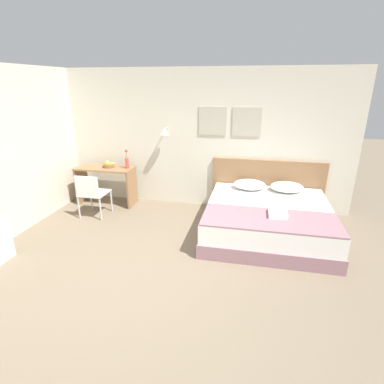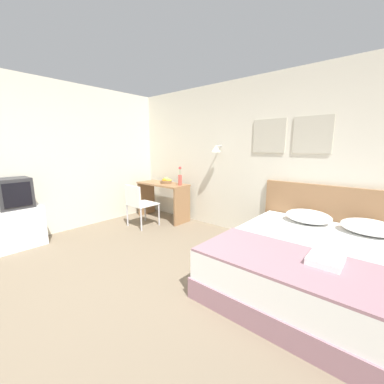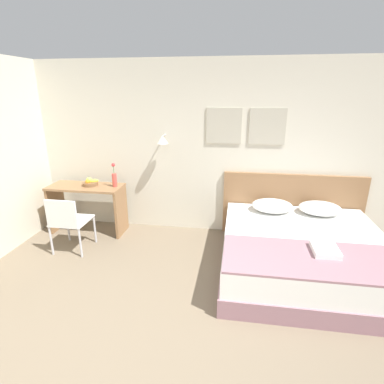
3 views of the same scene
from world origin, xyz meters
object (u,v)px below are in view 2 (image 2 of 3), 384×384
(throw_blanket, at_px, (307,266))
(folded_towel_near_foot, at_px, (326,259))
(bed, at_px, (320,269))
(desk_chair, at_px, (138,202))
(pillow_left, at_px, (308,216))
(flower_vase, at_px, (180,178))
(television, at_px, (14,193))
(desk, at_px, (163,194))
(pillow_right, at_px, (369,227))
(fruit_bowl, at_px, (166,181))
(tv_stand, at_px, (19,227))
(headboard, at_px, (340,223))

(throw_blanket, height_order, folded_towel_near_foot, folded_towel_near_foot)
(bed, distance_m, desk_chair, 3.16)
(pillow_left, bearing_deg, flower_vase, 179.77)
(bed, relative_size, folded_towel_near_foot, 6.24)
(flower_vase, distance_m, television, 2.71)
(pillow_left, xyz_separation_m, desk, (-2.88, -0.02, -0.07))
(pillow_right, distance_m, fruit_bowl, 3.48)
(pillow_right, xyz_separation_m, fruit_bowl, (-3.47, 0.01, 0.22))
(pillow_left, relative_size, tv_stand, 0.91)
(pillow_left, distance_m, folded_towel_near_foot, 1.25)
(headboard, relative_size, tv_stand, 3.27)
(tv_stand, xyz_separation_m, television, (0.00, -0.00, 0.54))
(folded_towel_near_foot, xyz_separation_m, television, (-3.91, -1.31, 0.28))
(headboard, bearing_deg, throw_blanket, -90.00)
(pillow_left, distance_m, fruit_bowl, 2.81)
(desk, distance_m, fruit_bowl, 0.30)
(tv_stand, bearing_deg, desk_chair, 69.86)
(bed, distance_m, pillow_left, 0.87)
(desk_chair, relative_size, tv_stand, 1.28)
(desk, relative_size, television, 2.57)
(throw_blanket, bearing_deg, bed, 90.00)
(folded_towel_near_foot, height_order, desk_chair, desk_chair)
(desk, height_order, tv_stand, desk)
(throw_blanket, relative_size, folded_towel_near_foot, 6.00)
(throw_blanket, bearing_deg, folded_towel_near_foot, 50.72)
(bed, relative_size, desk, 1.73)
(headboard, bearing_deg, desk_chair, -162.17)
(folded_towel_near_foot, bearing_deg, throw_blanket, -129.28)
(tv_stand, bearing_deg, folded_towel_near_foot, 18.47)
(folded_towel_near_foot, xyz_separation_m, desk_chair, (-3.27, 0.46, -0.07))
(desk, bearing_deg, throw_blanket, -21.84)
(bed, relative_size, pillow_left, 3.43)
(throw_blanket, relative_size, desk_chair, 2.33)
(headboard, distance_m, folded_towel_near_foot, 1.48)
(flower_vase, xyz_separation_m, tv_stand, (-1.07, -2.49, -0.60))
(headboard, xyz_separation_m, flower_vase, (-2.73, -0.30, 0.41))
(bed, distance_m, flower_vase, 2.90)
(pillow_right, bearing_deg, flower_vase, 179.82)
(headboard, height_order, television, television)
(pillow_left, distance_m, pillow_right, 0.66)
(tv_stand, bearing_deg, flower_vase, 66.72)
(desk_chair, relative_size, television, 1.84)
(fruit_bowl, height_order, flower_vase, flower_vase)
(pillow_right, relative_size, desk, 0.51)
(folded_towel_near_foot, distance_m, television, 4.13)
(pillow_left, distance_m, throw_blanket, 1.35)
(headboard, bearing_deg, pillow_left, -137.22)
(pillow_left, bearing_deg, pillow_right, 0.00)
(throw_blanket, xyz_separation_m, tv_stand, (-3.80, -1.17, -0.22))
(headboard, bearing_deg, bed, -90.00)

